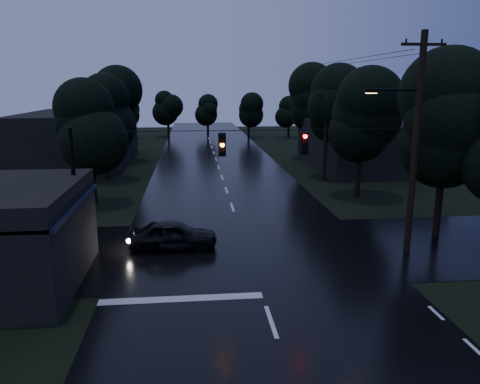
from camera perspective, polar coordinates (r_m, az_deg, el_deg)
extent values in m
cube|color=black|center=(39.83, -2.19, 1.75)|extent=(12.00, 120.00, 0.02)
cube|color=black|center=(22.50, 0.82, -7.09)|extent=(60.00, 9.00, 0.02)
cube|color=black|center=(19.09, -19.39, -1.46)|extent=(0.30, 7.00, 0.15)
cylinder|color=black|center=(16.90, -21.95, -9.58)|extent=(0.10, 0.10, 3.00)
cylinder|color=black|center=(22.40, -17.83, -3.79)|extent=(0.10, 0.10, 3.00)
cube|color=#FFBB66|center=(17.89, -20.46, -4.82)|extent=(0.06, 1.60, 0.50)
cube|color=#FFBB66|center=(20.41, -18.62, -2.54)|extent=(0.06, 1.20, 0.50)
cube|color=black|center=(46.38, 15.06, 5.66)|extent=(10.00, 14.00, 4.40)
cube|color=black|center=(50.60, -19.12, 6.31)|extent=(10.00, 16.00, 5.00)
cylinder|color=black|center=(22.52, 20.58, 5.21)|extent=(0.30, 0.30, 10.00)
cube|color=black|center=(22.42, 21.50, 16.41)|extent=(2.00, 0.12, 0.12)
cylinder|color=black|center=(21.89, 18.47, 11.75)|extent=(2.20, 0.10, 0.10)
cube|color=black|center=(21.46, 15.73, 11.78)|extent=(0.60, 0.25, 0.18)
cube|color=#FFB266|center=(21.46, 15.71, 11.51)|extent=(0.45, 0.18, 0.03)
cylinder|color=black|center=(38.74, 10.39, 6.85)|extent=(0.30, 0.30, 7.50)
cube|color=black|center=(38.55, 10.58, 11.51)|extent=(2.00, 0.12, 0.12)
cylinder|color=black|center=(21.15, -19.44, -0.67)|extent=(0.18, 0.18, 6.00)
cylinder|color=black|center=(20.24, 1.21, 7.53)|extent=(15.00, 0.03, 0.03)
cube|color=black|center=(20.20, -2.20, 5.80)|extent=(0.32, 0.25, 1.00)
sphere|color=orange|center=(20.05, -2.17, 5.75)|extent=(0.18, 0.18, 0.18)
cube|color=black|center=(20.74, 7.83, 5.87)|extent=(0.32, 0.25, 1.00)
sphere|color=#FF0C07|center=(20.59, 7.93, 5.82)|extent=(0.18, 0.18, 0.18)
cylinder|color=black|center=(26.07, 22.97, -2.12)|extent=(0.36, 0.36, 2.80)
sphere|color=black|center=(25.46, 23.64, 5.30)|extent=(4.48, 4.48, 4.48)
sphere|color=black|center=(25.35, 23.88, 7.98)|extent=(4.48, 4.48, 4.48)
sphere|color=black|center=(25.30, 24.13, 10.68)|extent=(4.48, 4.48, 4.48)
cylinder|color=black|center=(32.33, -17.38, 0.76)|extent=(0.36, 0.36, 2.45)
sphere|color=black|center=(31.87, -17.74, 6.00)|extent=(3.92, 3.92, 3.92)
sphere|color=black|center=(31.77, -17.87, 7.88)|extent=(3.92, 3.92, 3.92)
sphere|color=black|center=(31.71, -18.00, 9.76)|extent=(3.92, 3.92, 3.92)
cylinder|color=black|center=(40.15, -16.03, 3.25)|extent=(0.36, 0.36, 2.62)
sphere|color=black|center=(39.77, -16.32, 7.78)|extent=(4.20, 4.20, 4.20)
sphere|color=black|center=(39.70, -16.42, 9.40)|extent=(4.20, 4.20, 4.20)
sphere|color=black|center=(39.66, -16.53, 11.02)|extent=(4.20, 4.20, 4.20)
cylinder|color=black|center=(50.00, -14.77, 5.25)|extent=(0.36, 0.36, 2.80)
sphere|color=black|center=(49.69, -15.00, 9.13)|extent=(4.48, 4.48, 4.48)
sphere|color=black|center=(49.63, -15.08, 10.51)|extent=(4.48, 4.48, 4.48)
sphere|color=black|center=(49.61, -15.16, 11.90)|extent=(4.48, 4.48, 4.48)
cylinder|color=black|center=(33.67, 14.19, 1.58)|extent=(0.36, 0.36, 2.62)
sphere|color=black|center=(33.21, 14.49, 6.98)|extent=(4.20, 4.20, 4.20)
sphere|color=black|center=(33.12, 14.60, 8.91)|extent=(4.20, 4.20, 4.20)
sphere|color=black|center=(33.07, 14.71, 10.85)|extent=(4.20, 4.20, 4.20)
cylinder|color=black|center=(41.31, 11.23, 3.89)|extent=(0.36, 0.36, 2.80)
sphere|color=black|center=(40.93, 11.44, 8.60)|extent=(4.48, 4.48, 4.48)
sphere|color=black|center=(40.86, 11.51, 10.27)|extent=(4.48, 4.48, 4.48)
sphere|color=black|center=(40.83, 11.59, 11.95)|extent=(4.48, 4.48, 4.48)
cylinder|color=black|center=(50.99, 8.61, 5.77)|extent=(0.36, 0.36, 2.97)
sphere|color=black|center=(50.68, 8.75, 9.82)|extent=(4.76, 4.76, 4.76)
sphere|color=black|center=(50.63, 8.80, 11.26)|extent=(4.76, 4.76, 4.76)
sphere|color=black|center=(50.62, 8.85, 12.70)|extent=(4.76, 4.76, 4.76)
imported|color=black|center=(22.69, -8.13, -5.17)|extent=(4.18, 1.75, 1.41)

